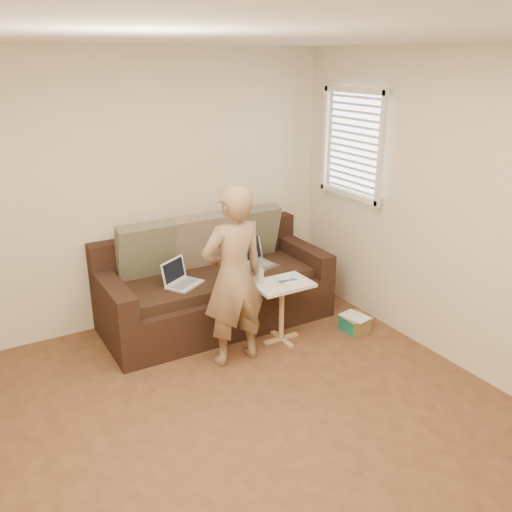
# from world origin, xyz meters

# --- Properties ---
(floor) EXTENTS (4.50, 4.50, 0.00)m
(floor) POSITION_xyz_m (0.00, 0.00, 0.00)
(floor) COLOR #4F2E1D
(floor) RESTS_ON ground
(ceiling) EXTENTS (4.50, 4.50, 0.00)m
(ceiling) POSITION_xyz_m (0.00, 0.00, 2.60)
(ceiling) COLOR white
(ceiling) RESTS_ON wall_back
(wall_back) EXTENTS (4.00, 0.00, 4.00)m
(wall_back) POSITION_xyz_m (0.00, 2.25, 1.30)
(wall_back) COLOR beige
(wall_back) RESTS_ON ground
(wall_right) EXTENTS (0.00, 4.50, 4.50)m
(wall_right) POSITION_xyz_m (2.00, 0.00, 1.30)
(wall_right) COLOR beige
(wall_right) RESTS_ON ground
(window_blinds) EXTENTS (0.12, 0.88, 1.08)m
(window_blinds) POSITION_xyz_m (1.95, 1.50, 1.70)
(window_blinds) COLOR white
(window_blinds) RESTS_ON wall_right
(sofa) EXTENTS (2.20, 0.95, 0.85)m
(sofa) POSITION_xyz_m (0.56, 1.77, 0.42)
(sofa) COLOR black
(sofa) RESTS_ON ground
(pillow_left) EXTENTS (0.55, 0.29, 0.57)m
(pillow_left) POSITION_xyz_m (-0.04, 2.02, 0.79)
(pillow_left) COLOR #4F543D
(pillow_left) RESTS_ON sofa
(pillow_mid) EXTENTS (0.55, 0.27, 0.57)m
(pillow_mid) POSITION_xyz_m (0.51, 2.02, 0.79)
(pillow_mid) COLOR #6D5C4E
(pillow_mid) RESTS_ON sofa
(pillow_right) EXTENTS (0.55, 0.28, 0.57)m
(pillow_right) POSITION_xyz_m (1.11, 2.02, 0.79)
(pillow_right) COLOR #4F543D
(pillow_right) RESTS_ON sofa
(laptop_silver) EXTENTS (0.44, 0.35, 0.27)m
(laptop_silver) POSITION_xyz_m (0.99, 1.73, 0.52)
(laptop_silver) COLOR #B7BABC
(laptop_silver) RESTS_ON sofa
(laptop_white) EXTENTS (0.40, 0.37, 0.23)m
(laptop_white) POSITION_xyz_m (0.20, 1.66, 0.52)
(laptop_white) COLOR white
(laptop_white) RESTS_ON sofa
(person) EXTENTS (0.58, 0.40, 1.57)m
(person) POSITION_xyz_m (0.38, 1.05, 0.79)
(person) COLOR olive
(person) RESTS_ON ground
(side_table) EXTENTS (0.53, 0.37, 0.58)m
(side_table) POSITION_xyz_m (0.93, 1.15, 0.29)
(side_table) COLOR silver
(side_table) RESTS_ON ground
(drinking_glass) EXTENTS (0.07, 0.07, 0.12)m
(drinking_glass) POSITION_xyz_m (0.76, 1.26, 0.64)
(drinking_glass) COLOR silver
(drinking_glass) RESTS_ON side_table
(scissors) EXTENTS (0.19, 0.11, 0.02)m
(scissors) POSITION_xyz_m (0.99, 1.15, 0.59)
(scissors) COLOR silver
(scissors) RESTS_ON side_table
(paper_on_table) EXTENTS (0.25, 0.33, 0.00)m
(paper_on_table) POSITION_xyz_m (1.04, 1.16, 0.58)
(paper_on_table) COLOR white
(paper_on_table) RESTS_ON side_table
(striped_box) EXTENTS (0.24, 0.24, 0.15)m
(striped_box) POSITION_xyz_m (1.64, 0.95, 0.08)
(striped_box) COLOR orange
(striped_box) RESTS_ON ground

